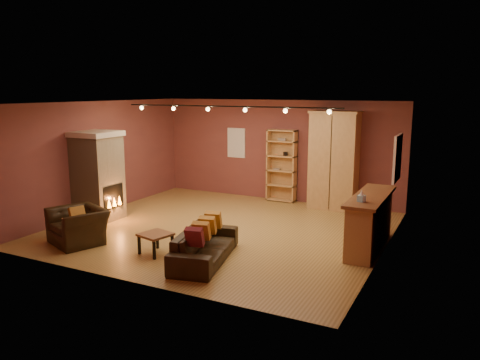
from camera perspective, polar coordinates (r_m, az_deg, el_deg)
The scene contains 16 objects.
floor at distance 10.57m, azimuth -2.14°, elevation -5.97°, with size 7.00×7.00×0.00m, color olive.
ceiling at distance 10.11m, azimuth -2.26°, elevation 9.39°, with size 7.00×7.00×0.00m, color #5B301D.
back_wall at distance 13.16m, azimuth 4.65°, elevation 3.61°, with size 7.00×0.02×2.80m, color brown.
left_wall at distance 12.31m, azimuth -16.65°, elevation 2.67°, with size 0.02×6.50×2.80m, color brown.
right_wall at distance 9.12m, azimuth 17.46°, elevation -0.15°, with size 0.02×6.50×2.80m, color brown.
fireplace at distance 11.62m, azimuth -16.92°, elevation 0.49°, with size 1.01×0.98×2.12m.
back_window at distance 13.66m, azimuth -0.45°, elevation 4.55°, with size 0.56×0.04×0.86m, color white.
bookcase at distance 13.05m, azimuth 5.19°, elevation 1.84°, with size 0.82×0.32×2.00m.
armoire at distance 12.33m, azimuth 11.37°, elevation 2.37°, with size 1.25×0.71×2.55m.
bar_counter at distance 9.51m, azimuth 15.54°, elevation -4.87°, with size 0.60×2.25×1.08m.
tissue_box at distance 8.75m, azimuth 14.59°, elevation -1.99°, with size 0.16×0.16×0.23m.
right_window at distance 10.45m, azimuth 18.64°, elevation 2.54°, with size 0.05×0.90×1.00m, color white.
loveseat at distance 8.58m, azimuth -4.33°, elevation -7.26°, with size 1.00×2.05×0.80m.
armchair at distance 10.05m, azimuth -19.16°, elevation -4.65°, with size 1.27×1.06×0.95m.
coffee_table at distance 9.06m, azimuth -10.26°, elevation -6.78°, with size 0.64×0.64×0.40m.
track_rail at distance 10.29m, azimuth -1.71°, elevation 8.78°, with size 5.20×0.09×0.13m.
Camera 1 is at (4.88, -8.85, 3.08)m, focal length 35.00 mm.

